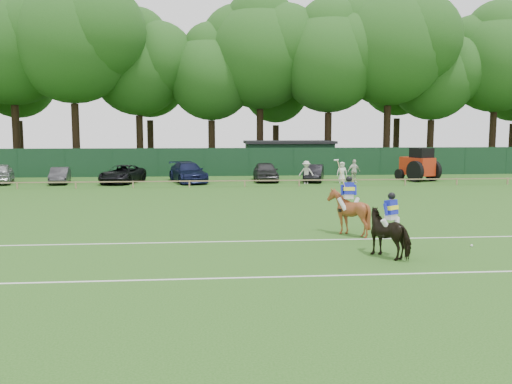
{
  "coord_description": "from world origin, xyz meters",
  "views": [
    {
      "loc": [
        -1.61,
        -21.05,
        4.27
      ],
      "look_at": [
        0.5,
        3.0,
        1.4
      ],
      "focal_mm": 38.0,
      "sensor_mm": 36.0,
      "label": 1
    }
  ],
  "objects": [
    {
      "name": "polo_ball",
      "position": [
        7.82,
        -2.65,
        0.04
      ],
      "size": [
        0.09,
        0.09,
        0.09
      ],
      "primitive_type": "sphere",
      "color": "silver",
      "rests_on": "ground"
    },
    {
      "name": "tree_row",
      "position": [
        2.0,
        35.0,
        0.0
      ],
      "size": [
        96.0,
        12.0,
        21.0
      ],
      "primitive_type": null,
      "color": "#26561C",
      "rests_on": "ground"
    },
    {
      "name": "rider_dark",
      "position": [
        4.39,
        -3.86,
        1.51
      ],
      "size": [
        0.85,
        0.65,
        1.41
      ],
      "rotation": [
        0.0,
        0.0,
        3.74
      ],
      "color": "silver",
      "rests_on": "ground"
    },
    {
      "name": "pitch_lines",
      "position": [
        0.0,
        -3.5,
        0.01
      ],
      "size": [
        60.0,
        5.1,
        0.01
      ],
      "color": "silver",
      "rests_on": "ground"
    },
    {
      "name": "ground",
      "position": [
        0.0,
        0.0,
        0.0
      ],
      "size": [
        160.0,
        160.0,
        0.0
      ],
      "primitive_type": "plane",
      "color": "#1E4C14",
      "rests_on": "ground"
    },
    {
      "name": "utility_shed",
      "position": [
        6.0,
        30.0,
        1.54
      ],
      "size": [
        8.4,
        4.4,
        3.04
      ],
      "color": "#14331E",
      "rests_on": "ground"
    },
    {
      "name": "tractor",
      "position": [
        15.34,
        21.34,
        1.26
      ],
      "size": [
        3.14,
        3.72,
        2.67
      ],
      "rotation": [
        0.0,
        0.0,
        0.38
      ],
      "color": "#B52910",
      "rests_on": "ground"
    },
    {
      "name": "spectator_mid",
      "position": [
        9.62,
        19.99,
        0.91
      ],
      "size": [
        1.15,
        0.74,
        1.83
      ],
      "primitive_type": "imported",
      "rotation": [
        0.0,
        0.0,
        0.3
      ],
      "color": "silver",
      "rests_on": "ground"
    },
    {
      "name": "rider_chestnut",
      "position": [
        3.93,
        -0.1,
        1.72
      ],
      "size": [
        0.94,
        0.6,
        2.05
      ],
      "rotation": [
        0.0,
        0.0,
        3.08
      ],
      "color": "silver",
      "rests_on": "ground"
    },
    {
      "name": "spectator_left",
      "position": [
        5.84,
        19.75,
        0.88
      ],
      "size": [
        1.25,
        0.89,
        1.75
      ],
      "primitive_type": "imported",
      "rotation": [
        0.0,
        0.0,
        -0.22
      ],
      "color": "beige",
      "rests_on": "ground"
    },
    {
      "name": "estate_black",
      "position": [
        6.76,
        21.49,
        0.67
      ],
      "size": [
        2.43,
        4.31,
        1.34
      ],
      "primitive_type": "imported",
      "rotation": [
        0.0,
        0.0,
        -0.26
      ],
      "color": "black",
      "rests_on": "ground"
    },
    {
      "name": "horse_chestnut",
      "position": [
        3.93,
        -0.08,
        0.92
      ],
      "size": [
        1.59,
        1.76,
        1.84
      ],
      "primitive_type": "imported",
      "rotation": [
        0.0,
        0.0,
        3.08
      ],
      "color": "brown",
      "rests_on": "ground"
    },
    {
      "name": "spectator_right",
      "position": [
        8.72,
        20.13,
        0.82
      ],
      "size": [
        0.89,
        0.66,
        1.65
      ],
      "primitive_type": "imported",
      "rotation": [
        0.0,
        0.0,
        -0.18
      ],
      "color": "white",
      "rests_on": "ground"
    },
    {
      "name": "hatch_grey",
      "position": [
        2.95,
        22.05,
        0.77
      ],
      "size": [
        1.89,
        4.56,
        1.55
      ],
      "primitive_type": "imported",
      "rotation": [
        0.0,
        0.0,
        -0.02
      ],
      "color": "#2F2E31",
      "rests_on": "ground"
    },
    {
      "name": "pitch_rail",
      "position": [
        0.0,
        18.0,
        0.45
      ],
      "size": [
        62.1,
        0.1,
        0.5
      ],
      "color": "#997F5B",
      "rests_on": "ground"
    },
    {
      "name": "horse_dark",
      "position": [
        4.38,
        -3.85,
        0.79
      ],
      "size": [
        1.76,
        2.03,
        1.58
      ],
      "primitive_type": "imported",
      "rotation": [
        0.0,
        0.0,
        3.74
      ],
      "color": "black",
      "rests_on": "ground"
    },
    {
      "name": "sedan_silver",
      "position": [
        -17.62,
        21.96,
        0.77
      ],
      "size": [
        2.85,
        4.84,
        1.54
      ],
      "primitive_type": "imported",
      "rotation": [
        0.0,
        0.0,
        0.24
      ],
      "color": "#A8ACAE",
      "rests_on": "ground"
    },
    {
      "name": "suv_black",
      "position": [
        -8.29,
        21.57,
        0.69
      ],
      "size": [
        3.45,
        5.38,
        1.38
      ],
      "primitive_type": "imported",
      "rotation": [
        0.0,
        0.0,
        -0.25
      ],
      "color": "black",
      "rests_on": "ground"
    },
    {
      "name": "sedan_grey",
      "position": [
        -13.01,
        21.54,
        0.62
      ],
      "size": [
        1.87,
        3.93,
        1.24
      ],
      "primitive_type": "imported",
      "rotation": [
        0.0,
        0.0,
        0.15
      ],
      "color": "#2C2D2F",
      "rests_on": "ground"
    },
    {
      "name": "perimeter_fence",
      "position": [
        0.0,
        27.0,
        1.25
      ],
      "size": [
        92.08,
        0.08,
        2.5
      ],
      "color": "#14351E",
      "rests_on": "ground"
    },
    {
      "name": "sedan_navy",
      "position": [
        -3.24,
        21.7,
        0.78
      ],
      "size": [
        3.6,
        5.78,
        1.56
      ],
      "primitive_type": "imported",
      "rotation": [
        0.0,
        0.0,
        0.28
      ],
      "color": "#121738",
      "rests_on": "ground"
    }
  ]
}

